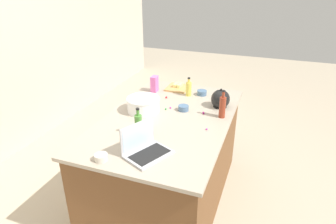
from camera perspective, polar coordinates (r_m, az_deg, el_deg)
name	(u,v)px	position (r m, az deg, el deg)	size (l,w,h in m)	color
ground_plane	(168,196)	(3.15, 0.00, -15.81)	(12.00, 12.00, 0.00)	#B7A88E
island_counter	(168,159)	(2.88, 0.00, -9.02)	(1.77, 1.08, 0.90)	brown
laptop	(145,148)	(2.12, -4.43, -6.91)	(0.37, 0.34, 0.22)	#B7B7BC
mixing_bowl_large	(143,104)	(2.75, -4.76, 1.51)	(0.31, 0.31, 0.14)	white
bottle_soy	(222,107)	(2.65, 10.41, 1.03)	(0.06, 0.06, 0.26)	maroon
bottle_olive	(138,125)	(2.33, -5.71, -2.45)	(0.06, 0.06, 0.24)	#4C8C38
bottle_oil	(189,88)	(3.10, 3.98, 4.53)	(0.06, 0.06, 0.20)	#DBC64C
kettle	(220,99)	(2.87, 10.03, 2.45)	(0.21, 0.18, 0.20)	black
cutting_board	(177,88)	(3.31, 1.83, 4.66)	(0.26, 0.23, 0.02)	tan
butter_stick_left	(180,85)	(3.31, 2.30, 5.14)	(0.11, 0.04, 0.04)	#F4E58C
butter_stick_right	(176,85)	(3.32, 1.57, 5.25)	(0.11, 0.04, 0.04)	#F4E58C
ramekin_small	(202,93)	(3.15, 6.52, 3.70)	(0.10, 0.10, 0.05)	slate
ramekin_medium	(101,157)	(2.11, -12.71, -8.50)	(0.09, 0.09, 0.05)	beige
ramekin_wide	(183,108)	(2.77, 2.99, 0.77)	(0.10, 0.10, 0.05)	slate
candy_bag	(154,84)	(3.21, -2.62, 5.40)	(0.09, 0.06, 0.17)	pink
candy_0	(207,129)	(2.46, 7.44, -3.29)	(0.02, 0.02, 0.02)	#CC3399
candy_1	(170,108)	(2.81, 0.45, 0.83)	(0.02, 0.02, 0.02)	#CC3399
candy_2	(166,109)	(2.79, -0.41, 0.58)	(0.02, 0.02, 0.02)	green
candy_3	(138,97)	(3.08, -5.85, 2.91)	(0.01, 0.01, 0.01)	red
candy_4	(150,113)	(2.71, -3.57, -0.13)	(0.02, 0.02, 0.02)	blue
candy_5	(166,97)	(3.05, -0.32, 2.85)	(0.02, 0.02, 0.02)	red
candy_6	(203,113)	(2.73, 6.81, -0.14)	(0.02, 0.02, 0.02)	#CC3399
candy_7	(184,108)	(2.81, 3.02, 0.75)	(0.02, 0.02, 0.02)	green
candy_8	(225,94)	(3.21, 10.86, 3.48)	(0.02, 0.02, 0.02)	blue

